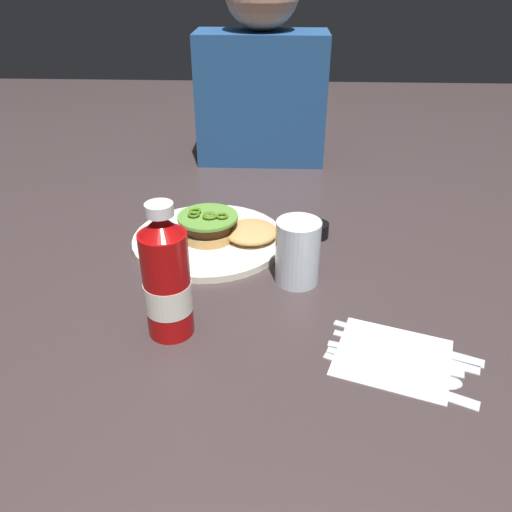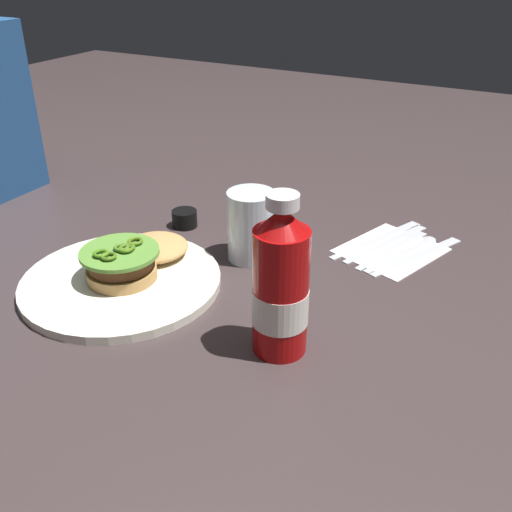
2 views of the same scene
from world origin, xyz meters
The scene contains 12 objects.
ground_plane centered at (0.00, 0.00, 0.00)m, with size 3.00×3.00×0.00m, color #3C3030.
dinner_plate centered at (-0.05, 0.05, 0.01)m, with size 0.29×0.29×0.01m, color silver.
burger_sandwich centered at (-0.02, 0.05, 0.03)m, with size 0.19×0.11×0.05m.
ketchup_bottle centered at (-0.07, -0.22, 0.09)m, with size 0.07×0.07×0.21m.
water_glass centered at (0.12, -0.08, 0.06)m, with size 0.08×0.08×0.11m, color silver.
condiment_cup centered at (0.17, 0.08, 0.01)m, with size 0.04×0.04×0.03m, color black.
napkin centered at (0.25, -0.27, 0.00)m, with size 0.15×0.13×0.00m, color white.
table_knife centered at (0.26, -0.32, 0.00)m, with size 0.19×0.10×0.00m.
spoon_utensil centered at (0.27, -0.30, 0.00)m, with size 0.18×0.08×0.00m.
fork_utensil centered at (0.27, -0.28, 0.00)m, with size 0.18×0.07×0.00m.
steak_knife centered at (0.28, -0.26, 0.00)m, with size 0.20×0.09×0.00m.
butter_knife centered at (0.29, -0.24, 0.00)m, with size 0.20×0.10×0.00m.
Camera 2 is at (-0.60, -0.48, 0.45)m, focal length 40.91 mm.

